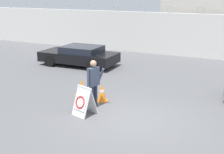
# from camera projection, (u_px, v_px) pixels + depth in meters

# --- Properties ---
(ground_plane) EXTENTS (90.00, 90.00, 0.00)m
(ground_plane) POSITION_uv_depth(u_px,v_px,m) (133.00, 119.00, 10.56)
(ground_plane) COLOR #5B5B5E
(perimeter_wall) EXTENTS (36.00, 0.30, 3.24)m
(perimeter_wall) POSITION_uv_depth(u_px,v_px,m) (199.00, 36.00, 19.84)
(perimeter_wall) COLOR silver
(perimeter_wall) RESTS_ON ground_plane
(barricade_sign) EXTENTS (0.83, 0.86, 1.02)m
(barricade_sign) POSITION_uv_depth(u_px,v_px,m) (84.00, 101.00, 10.81)
(barricade_sign) COLOR white
(barricade_sign) RESTS_ON ground_plane
(security_guard) EXTENTS (0.50, 0.64, 1.82)m
(security_guard) POSITION_uv_depth(u_px,v_px,m) (94.00, 82.00, 11.32)
(security_guard) COLOR #232838
(security_guard) RESTS_ON ground_plane
(traffic_cone_near) EXTENTS (0.44, 0.44, 0.69)m
(traffic_cone_near) POSITION_uv_depth(u_px,v_px,m) (82.00, 87.00, 12.91)
(traffic_cone_near) COLOR orange
(traffic_cone_near) RESTS_ON ground_plane
(traffic_cone_mid) EXTENTS (0.41, 0.41, 0.72)m
(traffic_cone_mid) POSITION_uv_depth(u_px,v_px,m) (102.00, 92.00, 12.21)
(traffic_cone_mid) COLOR orange
(traffic_cone_mid) RESTS_ON ground_plane
(parked_car_front_coupe) EXTENTS (4.45, 2.09, 1.15)m
(parked_car_front_coupe) POSITION_uv_depth(u_px,v_px,m) (79.00, 55.00, 17.89)
(parked_car_front_coupe) COLOR black
(parked_car_front_coupe) RESTS_ON ground_plane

